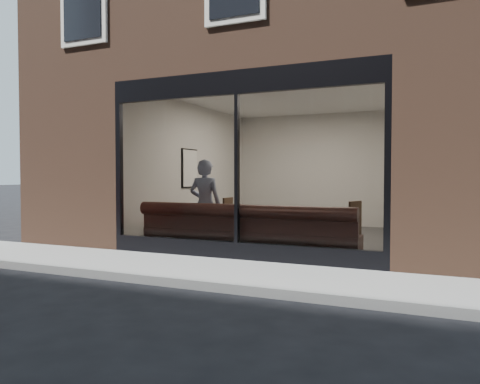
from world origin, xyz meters
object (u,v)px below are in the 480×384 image
at_px(banquette, 246,243).
at_px(cafe_chair_right, 346,238).
at_px(cafe_table_left, 183,208).
at_px(cafe_table_right, 326,214).
at_px(person, 205,205).
at_px(cafe_chair_left, 220,229).

bearing_deg(banquette, cafe_chair_right, 42.47).
distance_m(cafe_table_left, cafe_table_right, 3.15).
bearing_deg(cafe_table_right, banquette, -151.95).
relative_size(person, cafe_chair_left, 3.76).
height_order(banquette, cafe_table_right, cafe_table_right).
distance_m(banquette, person, 1.23).
xyz_separation_m(banquette, cafe_chair_right, (1.50, 1.38, 0.01)).
bearing_deg(cafe_chair_left, person, 102.81).
height_order(banquette, cafe_table_left, cafe_table_left).
bearing_deg(cafe_chair_right, cafe_table_right, 93.39).
bearing_deg(cafe_chair_left, banquette, 128.12).
relative_size(banquette, cafe_table_left, 5.87).
distance_m(person, cafe_chair_right, 2.79).
bearing_deg(banquette, cafe_table_right, 28.05).
relative_size(banquette, cafe_chair_left, 8.64).
height_order(cafe_table_left, cafe_table_right, cafe_table_left).
distance_m(banquette, cafe_table_left, 2.17).
bearing_deg(cafe_chair_right, banquette, 64.30).
bearing_deg(person, banquette, 156.93).
distance_m(cafe_table_right, cafe_chair_left, 2.80).
height_order(cafe_table_right, cafe_chair_left, cafe_table_right).
bearing_deg(cafe_table_right, cafe_chair_right, 71.56).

